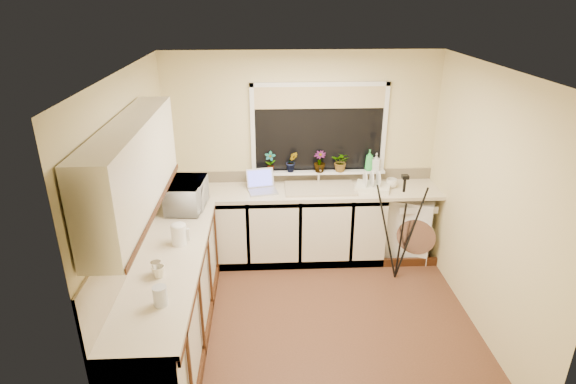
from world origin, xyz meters
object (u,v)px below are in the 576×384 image
(tripod, at_px, (400,228))
(soap_bottle_green, at_px, (369,160))
(glass_jug, at_px, (160,296))
(plant_c, at_px, (320,162))
(cup_back, at_px, (392,183))
(plant_a, at_px, (270,162))
(soap_bottle_clear, at_px, (376,162))
(laptop, at_px, (262,185))
(kettle, at_px, (179,235))
(dish_rack, at_px, (373,187))
(plant_d, at_px, (341,162))
(washing_machine, at_px, (409,224))
(cup_left, at_px, (158,272))
(microwave, at_px, (187,195))
(plant_b, at_px, (292,162))
(steel_jar, at_px, (156,268))

(tripod, bearing_deg, soap_bottle_green, 88.10)
(glass_jug, distance_m, plant_c, 2.75)
(soap_bottle_green, distance_m, cup_back, 0.38)
(plant_a, xyz_separation_m, soap_bottle_clear, (1.27, 0.00, -0.02))
(laptop, height_order, cup_back, laptop)
(kettle, height_order, tripod, tripod)
(dish_rack, xyz_separation_m, plant_a, (-1.19, 0.25, 0.25))
(dish_rack, relative_size, plant_d, 1.61)
(tripod, height_order, plant_d, plant_d)
(soap_bottle_green, bearing_deg, kettle, -144.70)
(cup_back, bearing_deg, soap_bottle_clear, 128.00)
(soap_bottle_clear, bearing_deg, washing_machine, -20.99)
(plant_d, height_order, cup_left, plant_d)
(microwave, distance_m, plant_b, 1.33)
(glass_jug, relative_size, soap_bottle_clear, 0.73)
(plant_a, height_order, soap_bottle_clear, plant_a)
(tripod, bearing_deg, microwave, 159.24)
(microwave, distance_m, plant_c, 1.62)
(steel_jar, height_order, soap_bottle_green, soap_bottle_green)
(plant_b, xyz_separation_m, plant_d, (0.59, -0.02, -0.00))
(steel_jar, relative_size, plant_a, 0.46)
(washing_machine, xyz_separation_m, plant_c, (-1.12, 0.15, 0.79))
(tripod, relative_size, cup_left, 11.75)
(microwave, bearing_deg, dish_rack, -74.16)
(tripod, distance_m, soap_bottle_green, 0.94)
(washing_machine, bearing_deg, kettle, -129.11)
(washing_machine, bearing_deg, laptop, -154.62)
(soap_bottle_green, height_order, cup_left, soap_bottle_green)
(laptop, bearing_deg, kettle, -132.15)
(laptop, bearing_deg, microwave, -160.92)
(tripod, relative_size, cup_back, 9.31)
(dish_rack, distance_m, tripod, 0.61)
(glass_jug, bearing_deg, dish_rack, 46.08)
(plant_d, bearing_deg, tripod, -51.42)
(kettle, xyz_separation_m, microwave, (-0.04, 0.79, 0.06))
(washing_machine, bearing_deg, dish_rack, -146.53)
(soap_bottle_green, bearing_deg, plant_d, -176.59)
(dish_rack, relative_size, steel_jar, 3.41)
(steel_jar, bearing_deg, glass_jug, -74.48)
(laptop, height_order, cup_left, laptop)
(kettle, relative_size, cup_back, 1.38)
(soap_bottle_clear, bearing_deg, plant_d, -177.28)
(steel_jar, xyz_separation_m, soap_bottle_green, (2.15, 1.95, 0.22))
(cup_back, bearing_deg, plant_c, 168.12)
(plant_c, xyz_separation_m, cup_left, (-1.52, -1.97, -0.23))
(plant_a, xyz_separation_m, plant_d, (0.84, -0.02, -0.00))
(tripod, relative_size, plant_c, 4.99)
(washing_machine, distance_m, plant_d, 1.17)
(steel_jar, height_order, soap_bottle_clear, soap_bottle_clear)
(laptop, distance_m, plant_b, 0.46)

